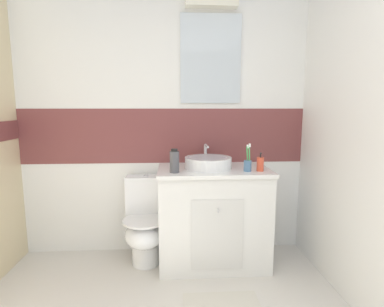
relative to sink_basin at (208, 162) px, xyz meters
The scene contains 7 objects.
wall_back_tiled 0.62m from the sink_basin, 137.88° to the left, with size 3.20×0.20×2.50m.
vanity_cabinet 0.48m from the sink_basin, 11.96° to the left, with size 0.94×0.58×0.85m.
sink_basin is the anchor object (origin of this frame).
toilet 0.77m from the sink_basin, behind, with size 0.37×0.50×0.77m.
toothbrush_cup 0.34m from the sink_basin, 24.62° to the right, with size 0.06×0.06×0.23m.
soap_dispenser 0.43m from the sink_basin, 18.15° to the right, with size 0.06×0.06×0.15m.
mouthwash_bottle 0.32m from the sink_basin, 152.23° to the right, with size 0.08×0.08×0.19m.
Camera 1 is at (0.09, -0.40, 1.36)m, focal length 28.40 mm.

